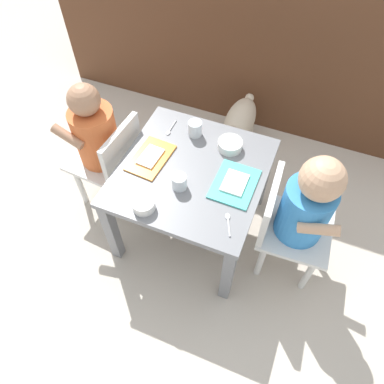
# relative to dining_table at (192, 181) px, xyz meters

# --- Properties ---
(ground_plane) EXTENTS (7.00, 7.00, 0.00)m
(ground_plane) POSITION_rel_dining_table_xyz_m (0.00, 0.00, -0.36)
(ground_plane) COLOR beige
(kitchen_cabinet_back) EXTENTS (2.32, 0.39, 1.05)m
(kitchen_cabinet_back) POSITION_rel_dining_table_xyz_m (0.00, 1.01, 0.17)
(kitchen_cabinet_back) COLOR #56331E
(kitchen_cabinet_back) RESTS_ON ground
(dining_table) EXTENTS (0.58, 0.60, 0.43)m
(dining_table) POSITION_rel_dining_table_xyz_m (0.00, 0.00, 0.00)
(dining_table) COLOR slate
(dining_table) RESTS_ON ground
(seated_child_left) EXTENTS (0.30, 0.30, 0.68)m
(seated_child_left) POSITION_rel_dining_table_xyz_m (-0.45, 0.03, 0.06)
(seated_child_left) COLOR silver
(seated_child_left) RESTS_ON ground
(seated_child_right) EXTENTS (0.29, 0.29, 0.69)m
(seated_child_right) POSITION_rel_dining_table_xyz_m (0.45, -0.02, 0.07)
(seated_child_right) COLOR silver
(seated_child_right) RESTS_ON ground
(dog) EXTENTS (0.16, 0.46, 0.32)m
(dog) POSITION_rel_dining_table_xyz_m (0.04, 0.55, -0.15)
(dog) COLOR beige
(dog) RESTS_ON ground
(food_tray_left) EXTENTS (0.15, 0.22, 0.02)m
(food_tray_left) POSITION_rel_dining_table_xyz_m (-0.18, -0.01, 0.07)
(food_tray_left) COLOR orange
(food_tray_left) RESTS_ON dining_table
(food_tray_right) EXTENTS (0.16, 0.21, 0.02)m
(food_tray_right) POSITION_rel_dining_table_xyz_m (0.18, -0.01, 0.07)
(food_tray_right) COLOR #4CC6BC
(food_tray_right) RESTS_ON dining_table
(water_cup_left) EXTENTS (0.06, 0.06, 0.07)m
(water_cup_left) POSITION_rel_dining_table_xyz_m (-0.06, 0.19, 0.10)
(water_cup_left) COLOR white
(water_cup_left) RESTS_ON dining_table
(water_cup_right) EXTENTS (0.06, 0.06, 0.06)m
(water_cup_right) POSITION_rel_dining_table_xyz_m (-0.01, -0.10, 0.09)
(water_cup_right) COLOR white
(water_cup_right) RESTS_ON dining_table
(veggie_bowl_near) EXTENTS (0.10, 0.10, 0.04)m
(veggie_bowl_near) POSITION_rel_dining_table_xyz_m (0.10, 0.17, 0.09)
(veggie_bowl_near) COLOR white
(veggie_bowl_near) RESTS_ON dining_table
(cereal_bowl_left_side) EXTENTS (0.08, 0.08, 0.04)m
(cereal_bowl_left_side) POSITION_rel_dining_table_xyz_m (-0.10, -0.24, 0.09)
(cereal_bowl_left_side) COLOR white
(cereal_bowl_left_side) RESTS_ON dining_table
(spoon_by_left_tray) EXTENTS (0.05, 0.10, 0.01)m
(spoon_by_left_tray) POSITION_rel_dining_table_xyz_m (0.21, -0.18, 0.07)
(spoon_by_left_tray) COLOR silver
(spoon_by_left_tray) RESTS_ON dining_table
(spoon_by_right_tray) EXTENTS (0.02, 0.10, 0.01)m
(spoon_by_right_tray) POSITION_rel_dining_table_xyz_m (-0.17, 0.18, 0.07)
(spoon_by_right_tray) COLOR silver
(spoon_by_right_tray) RESTS_ON dining_table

